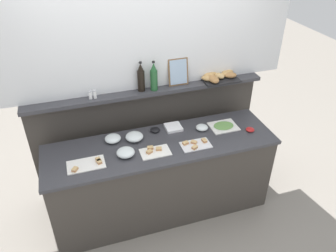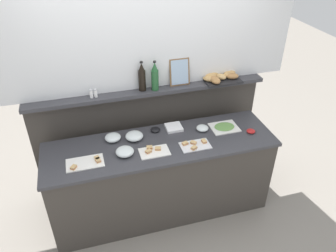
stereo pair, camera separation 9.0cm
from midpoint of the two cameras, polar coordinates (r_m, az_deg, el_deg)
name	(u,v)px [view 2 (the right image)]	position (r m, az deg, el deg)	size (l,w,h in m)	color
ground_plane	(150,174)	(4.35, -2.55, -8.22)	(12.00, 12.00, 0.00)	gray
buffet_counter	(161,177)	(3.61, -0.42, -8.86)	(2.33, 0.68, 0.92)	#3D3833
back_ledge_unit	(150,134)	(3.86, -2.50, -1.46)	(2.56, 0.22, 1.30)	#3D3833
upper_wall_panel	(145,25)	(3.32, -3.15, 17.00)	(3.16, 0.08, 1.30)	silver
sandwich_platter_side	(86,163)	(3.14, -13.13, -6.18)	(0.34, 0.20, 0.04)	white
sandwich_platter_front	(195,145)	(3.29, 5.44, -3.28)	(0.30, 0.18, 0.04)	silver
sandwich_platter_rear	(154,151)	(3.20, -1.65, -4.37)	(0.29, 0.18, 0.04)	white
cold_cuts_platter	(224,127)	(3.59, 10.38, -0.19)	(0.29, 0.24, 0.02)	white
glass_bowl_large	(113,138)	(3.38, -8.72, -2.01)	(0.16, 0.16, 0.06)	silver
glass_bowl_medium	(125,152)	(3.17, -6.64, -4.44)	(0.17, 0.17, 0.07)	silver
glass_bowl_small	(134,136)	(3.37, -5.07, -1.77)	(0.18, 0.18, 0.07)	silver
glass_bowl_extra	(202,128)	(3.52, 6.66, -0.39)	(0.13, 0.13, 0.05)	silver
condiment_bowl_red	(155,130)	(3.48, -1.50, -0.64)	(0.10, 0.10, 0.04)	black
condiment_bowl_teal	(251,131)	(3.58, 14.78, -0.86)	(0.09, 0.09, 0.03)	red
napkin_stack	(174,127)	(3.52, 1.73, -0.24)	(0.17, 0.17, 0.03)	white
wine_bottle_dark	(142,78)	(3.41, -3.75, 8.32)	(0.08, 0.08, 0.32)	black
wine_bottle_green	(155,77)	(3.42, -1.51, 8.42)	(0.08, 0.08, 0.32)	#23562D
salt_shaker	(91,94)	(3.38, -12.34, 5.45)	(0.03, 0.03, 0.09)	white
pepper_shaker	(96,93)	(3.39, -11.60, 5.57)	(0.03, 0.03, 0.09)	white
bread_basket	(220,77)	(3.72, 9.56, 8.32)	(0.43, 0.31, 0.08)	black
framed_picture	(180,72)	(3.53, 2.75, 9.26)	(0.22, 0.07, 0.29)	brown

